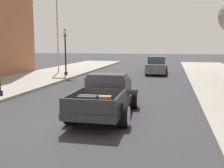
# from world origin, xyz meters

# --- Properties ---
(ground_plane) EXTENTS (140.00, 140.00, 0.00)m
(ground_plane) POSITION_xyz_m (0.00, 0.00, 0.00)
(ground_plane) COLOR #333338
(hotrod_truck_gunmetal) EXTENTS (2.26, 4.97, 1.58)m
(hotrod_truck_gunmetal) POSITION_xyz_m (0.82, 1.44, 0.75)
(hotrod_truck_gunmetal) COLOR #333338
(hotrod_truck_gunmetal) RESTS_ON ground
(car_background_grey) EXTENTS (1.88, 4.31, 1.65)m
(car_background_grey) POSITION_xyz_m (1.90, 16.16, 0.77)
(car_background_grey) COLOR slate
(car_background_grey) RESTS_ON ground
(street_lamp_far) EXTENTS (0.50, 0.32, 3.85)m
(street_lamp_far) POSITION_xyz_m (-5.51, 12.48, 2.39)
(street_lamp_far) COLOR black
(street_lamp_far) RESTS_ON sidewalk_left
(flagpole) EXTENTS (1.74, 0.16, 9.16)m
(flagpole) POSITION_xyz_m (-6.89, 14.59, 5.77)
(flagpole) COLOR #B2B2B7
(flagpole) RESTS_ON sidewalk_left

